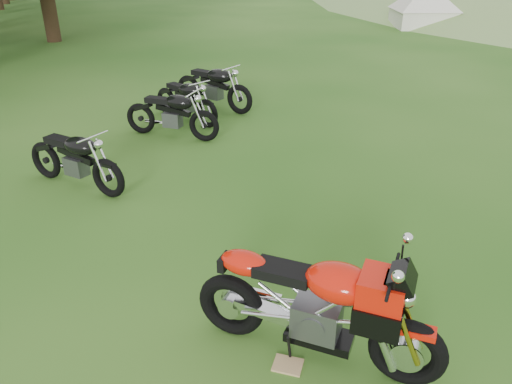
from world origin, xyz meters
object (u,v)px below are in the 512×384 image
at_px(sport_motorcycle, 316,298).
at_px(plywood_board, 288,365).
at_px(vintage_moto_b, 171,113).
at_px(vintage_moto_a, 74,157).
at_px(vintage_moto_c, 186,99).
at_px(vintage_moto_d, 213,85).
at_px(tent_left, 425,2).

relative_size(sport_motorcycle, plywood_board, 8.35).
height_order(sport_motorcycle, vintage_moto_b, sport_motorcycle).
xyz_separation_m(sport_motorcycle, plywood_board, (-0.15, -0.23, -0.65)).
xyz_separation_m(sport_motorcycle, vintage_moto_a, (-4.58, 1.88, -0.15)).
height_order(plywood_board, vintage_moto_b, vintage_moto_b).
distance_m(vintage_moto_c, vintage_moto_d, 1.05).
bearing_deg(plywood_board, vintage_moto_b, 132.87).
bearing_deg(vintage_moto_d, tent_left, 90.90).
bearing_deg(tent_left, plywood_board, -109.56).
xyz_separation_m(vintage_moto_a, vintage_moto_d, (-0.14, 4.65, 0.05)).
relative_size(sport_motorcycle, vintage_moto_d, 1.04).
distance_m(vintage_moto_a, vintage_moto_b, 2.58).
height_order(plywood_board, vintage_moto_a, vintage_moto_a).
xyz_separation_m(vintage_moto_c, tent_left, (2.53, 16.69, 0.62)).
xyz_separation_m(plywood_board, vintage_moto_a, (-4.43, 2.11, 0.50)).
bearing_deg(tent_left, vintage_moto_b, -122.14).
distance_m(vintage_moto_a, vintage_moto_c, 3.61).
relative_size(plywood_board, vintage_moto_c, 0.14).
bearing_deg(vintage_moto_b, plywood_board, -52.96).
relative_size(sport_motorcycle, vintage_moto_a, 1.14).
distance_m(plywood_board, vintage_moto_d, 8.18).
height_order(vintage_moto_c, tent_left, tent_left).
bearing_deg(vintage_moto_c, vintage_moto_a, -68.61).
xyz_separation_m(plywood_board, tent_left, (-2.13, 22.41, 1.10)).
xyz_separation_m(plywood_board, vintage_moto_d, (-4.57, 6.76, 0.55)).
distance_m(plywood_board, vintage_moto_a, 4.93).
xyz_separation_m(vintage_moto_a, tent_left, (2.30, 20.30, 0.60)).
relative_size(vintage_moto_a, tent_left, 0.76).
relative_size(vintage_moto_b, vintage_moto_c, 1.03).
height_order(vintage_moto_a, vintage_moto_d, vintage_moto_d).
distance_m(sport_motorcycle, vintage_moto_c, 7.30).
bearing_deg(plywood_board, vintage_moto_d, 124.07).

